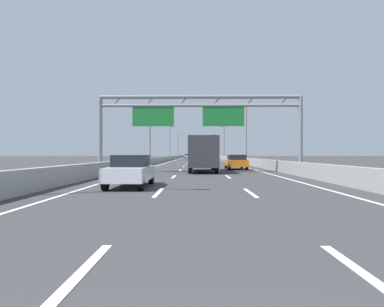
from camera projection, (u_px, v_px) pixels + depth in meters
The scene contains 53 objects.
ground_plane at pixel (197, 159), 100.49m from camera, with size 260.00×260.00×0.00m, color #38383A.
lane_dash_left_0 at pixel (74, 280), 4.02m from camera, with size 0.16×3.00×0.01m, color white.
lane_dash_left_1 at pixel (158, 193), 13.02m from camera, with size 0.16×3.00×0.01m, color white.
lane_dash_left_2 at pixel (174, 177), 22.02m from camera, with size 0.16×3.00×0.01m, color white.
lane_dash_left_3 at pixel (180, 170), 31.02m from camera, with size 0.16×3.00×0.01m, color white.
lane_dash_left_4 at pixel (184, 166), 40.01m from camera, with size 0.16×3.00×0.01m, color white.
lane_dash_left_5 at pixel (186, 164), 49.01m from camera, with size 0.16×3.00×0.01m, color white.
lane_dash_left_6 at pixel (188, 163), 58.01m from camera, with size 0.16×3.00×0.01m, color white.
lane_dash_left_7 at pixel (189, 161), 67.01m from camera, with size 0.16×3.00×0.01m, color white.
lane_dash_left_8 at pixel (190, 160), 76.01m from camera, with size 0.16×3.00×0.01m, color white.
lane_dash_left_9 at pixel (190, 160), 85.01m from camera, with size 0.16×3.00×0.01m, color white.
lane_dash_left_10 at pixel (191, 159), 94.01m from camera, with size 0.16×3.00×0.01m, color white.
lane_dash_left_11 at pixel (191, 159), 103.01m from camera, with size 0.16×3.00×0.01m, color white.
lane_dash_left_12 at pixel (192, 158), 112.01m from camera, with size 0.16×3.00×0.01m, color white.
lane_dash_left_13 at pixel (192, 158), 121.01m from camera, with size 0.16×3.00×0.01m, color white.
lane_dash_left_14 at pixel (192, 158), 130.01m from camera, with size 0.16×3.00×0.01m, color white.
lane_dash_left_15 at pixel (192, 157), 139.01m from camera, with size 0.16×3.00×0.01m, color white.
lane_dash_left_16 at pixel (193, 157), 148.01m from camera, with size 0.16×3.00×0.01m, color white.
lane_dash_left_17 at pixel (193, 157), 157.01m from camera, with size 0.16×3.00×0.01m, color white.
lane_dash_right_0 at pixel (374, 281), 3.97m from camera, with size 0.16×3.00×0.01m, color white.
lane_dash_right_1 at pixel (250, 193), 12.97m from camera, with size 0.16×3.00×0.01m, color white.
lane_dash_right_2 at pixel (228, 177), 21.97m from camera, with size 0.16×3.00×0.01m, color white.
lane_dash_right_3 at pixel (219, 170), 30.97m from camera, with size 0.16×3.00×0.01m, color white.
lane_dash_right_4 at pixel (214, 166), 39.97m from camera, with size 0.16×3.00×0.01m, color white.
lane_dash_right_5 at pixel (210, 164), 48.97m from camera, with size 0.16×3.00×0.01m, color white.
lane_dash_right_6 at pixel (208, 163), 57.97m from camera, with size 0.16×3.00×0.01m, color white.
lane_dash_right_7 at pixel (207, 161), 66.97m from camera, with size 0.16×3.00×0.01m, color white.
lane_dash_right_8 at pixel (205, 160), 75.97m from camera, with size 0.16×3.00×0.01m, color white.
lane_dash_right_9 at pixel (204, 160), 84.97m from camera, with size 0.16×3.00×0.01m, color white.
lane_dash_right_10 at pixel (203, 159), 93.97m from camera, with size 0.16×3.00×0.01m, color white.
lane_dash_right_11 at pixel (203, 159), 102.97m from camera, with size 0.16×3.00×0.01m, color white.
lane_dash_right_12 at pixel (202, 158), 111.97m from camera, with size 0.16×3.00×0.01m, color white.
lane_dash_right_13 at pixel (202, 158), 120.97m from camera, with size 0.16×3.00×0.01m, color white.
lane_dash_right_14 at pixel (201, 158), 129.97m from camera, with size 0.16×3.00×0.01m, color white.
lane_dash_right_15 at pixel (201, 157), 138.96m from camera, with size 0.16×3.00×0.01m, color white.
lane_dash_right_16 at pixel (201, 157), 147.96m from camera, with size 0.16×3.00×0.01m, color white.
lane_dash_right_17 at pixel (200, 157), 156.96m from camera, with size 0.16×3.00×0.01m, color white.
edge_line_left at pixel (178, 160), 88.55m from camera, with size 0.16×176.00×0.01m, color white.
edge_line_right at pixel (217, 160), 88.43m from camera, with size 0.16×176.00×0.01m, color white.
barrier_left at pixel (176, 157), 110.57m from camera, with size 0.45×220.00×0.95m.
barrier_right at pixel (218, 157), 110.41m from camera, with size 0.45×220.00×0.95m.
sign_gantry at pixel (197, 114), 27.25m from camera, with size 16.79×0.36×6.36m.
streetlamp_left_mid at pixel (151, 130), 53.14m from camera, with size 2.58×0.28×9.50m.
streetlamp_right_mid at pixel (245, 130), 52.96m from camera, with size 2.58×0.28×9.50m.
streetlamp_left_far at pixel (171, 140), 94.62m from camera, with size 2.58×0.28×9.50m.
streetlamp_right_far at pixel (223, 140), 94.44m from camera, with size 2.58×0.28×9.50m.
streetlamp_left_distant at pixel (179, 144), 136.10m from camera, with size 2.58×0.28×9.50m.
streetlamp_right_distant at pixel (215, 144), 135.92m from camera, with size 2.58×0.28×9.50m.
silver_car at pixel (187, 156), 124.41m from camera, with size 1.77×4.58×1.42m.
orange_car at pixel (236, 162), 32.45m from camera, with size 1.86×4.53×1.44m.
black_car at pixel (198, 156), 99.98m from camera, with size 1.84×4.51×1.43m.
white_car at pixel (131, 171), 15.38m from camera, with size 1.72×4.20×1.47m.
box_truck at pixel (203, 153), 28.30m from camera, with size 2.34×8.09×2.92m.
Camera 1 is at (-0.33, -0.50, 1.53)m, focal length 31.12 mm.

